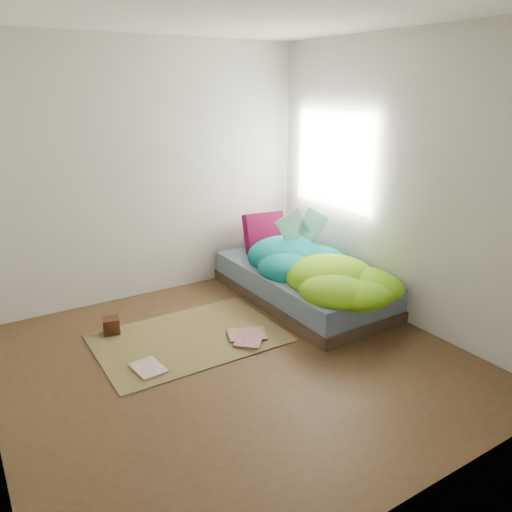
% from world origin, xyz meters
% --- Properties ---
extents(ground, '(3.50, 3.50, 0.00)m').
position_xyz_m(ground, '(0.00, 0.00, 0.00)').
color(ground, '#442F1A').
rests_on(ground, ground).
extents(room_walls, '(3.54, 3.54, 2.62)m').
position_xyz_m(room_walls, '(0.01, 0.01, 1.63)').
color(room_walls, silver).
rests_on(room_walls, ground).
extents(bed, '(1.00, 2.00, 0.34)m').
position_xyz_m(bed, '(1.22, 0.72, 0.17)').
color(bed, '#362C1D').
rests_on(bed, ground).
extents(duvet, '(0.96, 1.84, 0.34)m').
position_xyz_m(duvet, '(1.22, 0.50, 0.51)').
color(duvet, '#066269').
rests_on(duvet, bed).
extents(rug, '(1.60, 1.10, 0.01)m').
position_xyz_m(rug, '(-0.15, 0.55, 0.01)').
color(rug, brown).
rests_on(rug, ground).
extents(pillow_floral, '(0.64, 0.42, 0.14)m').
position_xyz_m(pillow_floral, '(1.39, 1.51, 0.41)').
color(pillow_floral, beige).
rests_on(pillow_floral, bed).
extents(pillow_magenta, '(0.47, 0.21, 0.45)m').
position_xyz_m(pillow_magenta, '(1.20, 1.40, 0.57)').
color(pillow_magenta, '#4A0418').
rests_on(pillow_magenta, bed).
extents(open_book, '(0.49, 0.22, 0.29)m').
position_xyz_m(open_book, '(1.38, 0.93, 0.83)').
color(open_book, '#33802A').
rests_on(open_book, duvet).
extents(wooden_box, '(0.17, 0.17, 0.14)m').
position_xyz_m(wooden_box, '(-0.70, 1.01, 0.08)').
color(wooden_box, '#3B1D0D').
rests_on(wooden_box, rug).
extents(floor_book_a, '(0.24, 0.31, 0.02)m').
position_xyz_m(floor_book_a, '(-0.75, 0.23, 0.02)').
color(floor_book_a, silver).
rests_on(floor_book_a, rug).
extents(floor_book_b, '(0.38, 0.38, 0.03)m').
position_xyz_m(floor_book_b, '(0.19, 0.29, 0.03)').
color(floor_book_b, pink).
rests_on(floor_book_b, rug).
extents(floor_book_c, '(0.40, 0.36, 0.03)m').
position_xyz_m(floor_book_c, '(0.25, 0.19, 0.02)').
color(floor_book_c, tan).
rests_on(floor_book_c, rug).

